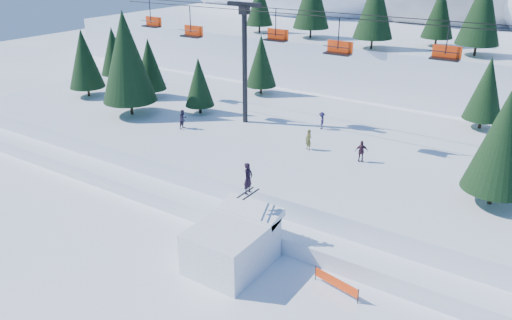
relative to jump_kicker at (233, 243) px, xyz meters
The scene contains 9 objects.
ground 3.05m from the jump_kicker, 105.69° to the right, with size 160.00×160.00×0.00m, color white.
mid_shelf 15.41m from the jump_kicker, 92.72° to the left, with size 70.00×22.00×2.50m, color white.
berm 5.51m from the jump_kicker, 97.73° to the left, with size 70.00×6.00×1.10m, color white.
jump_kicker is the anchor object (origin of this frame).
chairlift 17.35m from the jump_kicker, 90.97° to the left, with size 46.93×3.21×10.28m.
conifer_stand 16.40m from the jump_kicker, 83.22° to the left, with size 61.33×17.87×9.47m.
distant_skiers 15.12m from the jump_kicker, 92.70° to the left, with size 28.54×9.95×1.68m.
banner_near 6.16m from the jump_kicker, ahead, with size 2.80×0.65×0.90m.
banner_far 9.01m from the jump_kicker, 19.69° to the left, with size 2.84×0.41×0.90m.
Camera 1 is at (15.16, -16.82, 16.92)m, focal length 35.00 mm.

